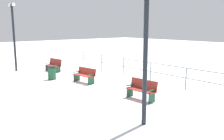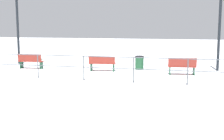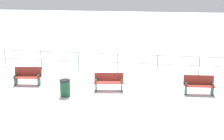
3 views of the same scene
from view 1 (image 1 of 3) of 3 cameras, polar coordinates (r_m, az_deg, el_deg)
name	(u,v)px [view 1 (image 1 of 3)]	position (r m, az deg, el deg)	size (l,w,h in m)	color
ground_plane	(86,82)	(13.93, -6.21, -2.92)	(80.00, 80.00, 0.00)	white
bench_nearest	(54,65)	(17.61, -13.65, 1.13)	(0.72, 1.47, 0.90)	maroon
bench_second	(85,75)	(13.81, -6.50, -1.19)	(0.75, 1.51, 0.84)	maroon
bench_third	(142,89)	(10.64, 7.01, -4.56)	(0.61, 1.47, 0.88)	maroon
lamppost_near	(13,30)	(18.41, -22.30, 8.79)	(0.23, 0.99, 4.76)	black
lamppost_middle	(146,30)	(7.55, 8.06, 9.41)	(0.24, 1.13, 4.97)	black
waterfront_railing	(123,64)	(15.54, 2.70, 1.44)	(0.05, 14.00, 1.15)	#4C5156
trash_bin	(52,73)	(14.91, -14.05, -0.72)	(0.50, 0.50, 0.80)	#1E4C2D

